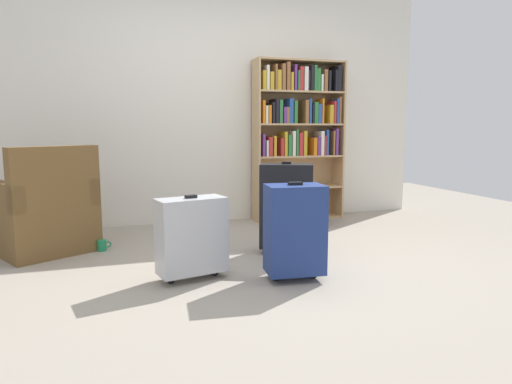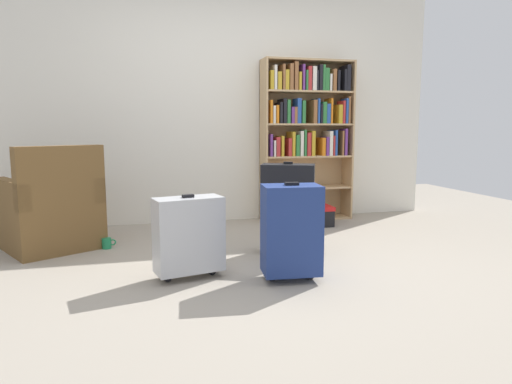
% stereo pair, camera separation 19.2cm
% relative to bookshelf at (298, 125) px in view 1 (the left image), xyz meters
% --- Properties ---
extents(ground_plane, '(8.54, 8.54, 0.00)m').
position_rel_bookshelf_xyz_m(ground_plane, '(-0.90, -1.72, -1.07)').
color(ground_plane, '#9E9384').
extents(back_wall, '(4.88, 0.10, 2.60)m').
position_rel_bookshelf_xyz_m(back_wall, '(-0.90, 0.21, 0.23)').
color(back_wall, silver).
rests_on(back_wall, ground).
extents(bookshelf, '(1.03, 0.30, 1.78)m').
position_rel_bookshelf_xyz_m(bookshelf, '(0.00, 0.00, 0.00)').
color(bookshelf, tan).
rests_on(bookshelf, ground).
extents(armchair, '(0.95, 0.95, 0.90)m').
position_rel_bookshelf_xyz_m(armchair, '(-2.58, -0.69, -0.75)').
color(armchair, brown).
rests_on(armchair, ground).
extents(mug, '(0.12, 0.08, 0.10)m').
position_rel_bookshelf_xyz_m(mug, '(-2.13, -0.81, -1.02)').
color(mug, '#1E7F4C').
rests_on(mug, ground).
extents(storage_box, '(0.37, 0.28, 0.21)m').
position_rel_bookshelf_xyz_m(storage_box, '(-0.03, -0.38, -0.96)').
color(storage_box, black).
rests_on(storage_box, ground).
extents(suitcase_navy_blue, '(0.41, 0.29, 0.68)m').
position_rel_bookshelf_xyz_m(suitcase_navy_blue, '(-0.84, -1.98, -0.72)').
color(suitcase_navy_blue, navy).
rests_on(suitcase_navy_blue, ground).
extents(suitcase_black, '(0.48, 0.36, 0.77)m').
position_rel_bookshelf_xyz_m(suitcase_black, '(-0.65, -1.34, -0.67)').
color(suitcase_black, black).
rests_on(suitcase_black, ground).
extents(suitcase_silver, '(0.50, 0.31, 0.59)m').
position_rel_bookshelf_xyz_m(suitcase_silver, '(-1.51, -1.77, -0.76)').
color(suitcase_silver, '#B7BABF').
rests_on(suitcase_silver, ground).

